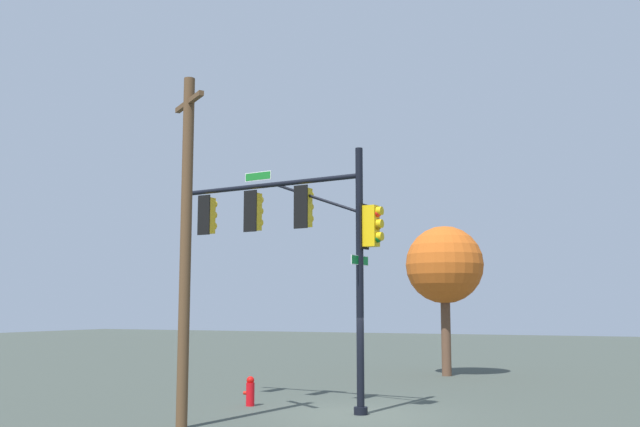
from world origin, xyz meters
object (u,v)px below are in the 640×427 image
Objects in this scene: signal_pole_assembly at (299,229)px; tree_near at (444,266)px; utility_pole at (186,242)px; fire_hydrant at (250,391)px.

signal_pole_assembly reaches higher than tree_near.
fire_hydrant is at bearing -82.86° from utility_pole.
signal_pole_assembly is 4.21m from utility_pole.
utility_pole reaches higher than fire_hydrant.
fire_hydrant is 0.13× the size of tree_near.
signal_pole_assembly is at bearing 178.79° from fire_hydrant.
utility_pole is 1.35× the size of tree_near.
signal_pole_assembly is 1.15× the size of tree_near.
utility_pole is 10.05× the size of fire_hydrant.
tree_near is (-2.17, -15.53, 0.19)m from utility_pole.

